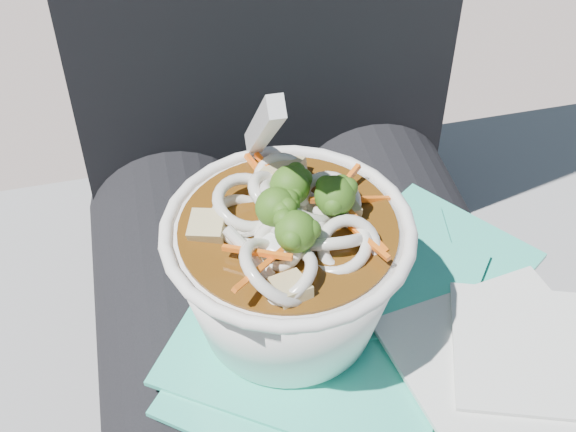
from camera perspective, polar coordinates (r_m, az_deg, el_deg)
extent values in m
cube|color=gray|center=(0.98, 0.01, -14.73)|extent=(1.01, 0.53, 0.43)
cylinder|color=black|center=(0.64, -5.99, -13.90)|extent=(0.16, 0.48, 0.16)
cylinder|color=black|center=(0.68, 11.10, -10.77)|extent=(0.16, 0.48, 0.16)
cube|color=#2FC5A6|center=(0.59, 4.86, -7.54)|extent=(0.23, 0.21, 0.00)
cube|color=#2FC5A6|center=(0.56, 3.74, -12.19)|extent=(0.21, 0.22, 0.00)
cube|color=#2FC5A6|center=(0.56, 0.42, -11.68)|extent=(0.20, 0.20, 0.00)
cube|color=#2FC5A6|center=(0.63, 9.84, -3.74)|extent=(0.19, 0.19, 0.00)
cube|color=#2FC5A6|center=(0.58, 2.30, -7.93)|extent=(0.26, 0.25, 0.00)
cube|color=#2FC5A6|center=(0.61, 4.09, -4.01)|extent=(0.19, 0.15, 0.00)
cube|color=#2FC5A6|center=(0.61, 7.67, -4.10)|extent=(0.15, 0.15, 0.00)
cube|color=silver|center=(0.57, 15.10, -10.17)|extent=(0.16, 0.16, 0.00)
cube|color=silver|center=(0.58, 16.98, -9.05)|extent=(0.14, 0.14, 0.00)
torus|color=white|center=(0.51, 0.00, -0.96)|extent=(0.17, 0.17, 0.01)
cylinder|color=#49290A|center=(0.51, 0.00, -1.20)|extent=(0.14, 0.14, 0.01)
torus|color=silver|center=(0.52, -1.12, 1.52)|extent=(0.05, 0.05, 0.03)
torus|color=silver|center=(0.51, 0.39, -0.15)|extent=(0.06, 0.05, 0.02)
torus|color=silver|center=(0.48, -0.28, -4.36)|extent=(0.05, 0.05, 0.04)
torus|color=silver|center=(0.52, -3.02, -0.42)|extent=(0.05, 0.05, 0.02)
torus|color=silver|center=(0.52, 2.85, 0.89)|extent=(0.05, 0.04, 0.04)
torus|color=silver|center=(0.50, 4.37, -2.21)|extent=(0.06, 0.05, 0.04)
torus|color=silver|center=(0.49, -0.67, -2.07)|extent=(0.04, 0.05, 0.04)
torus|color=silver|center=(0.54, -0.48, 2.59)|extent=(0.05, 0.04, 0.03)
torus|color=silver|center=(0.48, -0.84, -4.01)|extent=(0.06, 0.07, 0.05)
torus|color=silver|center=(0.53, -0.45, 1.52)|extent=(0.05, 0.06, 0.04)
torus|color=silver|center=(0.52, -2.82, 0.97)|extent=(0.07, 0.07, 0.02)
torus|color=silver|center=(0.50, 3.37, -2.16)|extent=(0.06, 0.06, 0.02)
torus|color=silver|center=(0.51, 3.07, -1.74)|extent=(0.06, 0.05, 0.05)
torus|color=silver|center=(0.52, 0.67, 1.00)|extent=(0.07, 0.07, 0.04)
cylinder|color=silver|center=(0.53, -0.57, 1.65)|extent=(0.03, 0.03, 0.01)
cylinder|color=silver|center=(0.52, 0.39, 1.53)|extent=(0.02, 0.03, 0.02)
cylinder|color=silver|center=(0.53, 0.59, 1.83)|extent=(0.03, 0.02, 0.02)
cylinder|color=silver|center=(0.52, 0.65, 1.07)|extent=(0.03, 0.02, 0.02)
cylinder|color=silver|center=(0.50, -1.66, -0.81)|extent=(0.04, 0.01, 0.02)
cylinder|color=silver|center=(0.49, -2.79, -2.65)|extent=(0.03, 0.04, 0.02)
cylinder|color=olive|center=(0.51, 3.30, 0.45)|extent=(0.01, 0.01, 0.02)
sphere|color=#245112|center=(0.50, 3.36, 1.43)|extent=(0.03, 0.03, 0.03)
sphere|color=#245112|center=(0.50, 3.24, 0.80)|extent=(0.01, 0.01, 0.01)
sphere|color=#245112|center=(0.51, 2.70, 2.18)|extent=(0.01, 0.01, 0.01)
sphere|color=#245112|center=(0.51, 3.82, 2.25)|extent=(0.01, 0.01, 0.01)
sphere|color=#245112|center=(0.51, 4.27, 2.04)|extent=(0.01, 0.01, 0.01)
cylinder|color=olive|center=(0.52, 0.14, 1.19)|extent=(0.01, 0.01, 0.02)
sphere|color=#245112|center=(0.51, 0.15, 2.17)|extent=(0.03, 0.03, 0.03)
sphere|color=#245112|center=(0.51, 1.03, 2.71)|extent=(0.01, 0.01, 0.01)
sphere|color=#245112|center=(0.50, 0.37, 1.58)|extent=(0.01, 0.01, 0.01)
sphere|color=#245112|center=(0.51, 0.56, 3.14)|extent=(0.01, 0.01, 0.01)
sphere|color=#245112|center=(0.51, 1.00, 2.60)|extent=(0.01, 0.01, 0.01)
cylinder|color=olive|center=(0.50, -0.84, -0.39)|extent=(0.01, 0.01, 0.02)
sphere|color=#245112|center=(0.50, -0.85, 0.60)|extent=(0.03, 0.03, 0.03)
sphere|color=#245112|center=(0.50, 0.13, 0.85)|extent=(0.01, 0.01, 0.01)
sphere|color=#245112|center=(0.49, -0.07, 0.59)|extent=(0.01, 0.01, 0.01)
sphere|color=#245112|center=(0.50, 0.05, 1.18)|extent=(0.01, 0.01, 0.01)
sphere|color=#245112|center=(0.49, -0.44, 0.34)|extent=(0.01, 0.01, 0.01)
cylinder|color=olive|center=(0.49, 0.56, -2.10)|extent=(0.01, 0.01, 0.02)
sphere|color=#245112|center=(0.48, 0.57, -1.11)|extent=(0.03, 0.03, 0.03)
sphere|color=#245112|center=(0.47, 0.31, -1.61)|extent=(0.01, 0.01, 0.01)
sphere|color=#245112|center=(0.48, 1.62, -0.98)|extent=(0.01, 0.01, 0.01)
sphere|color=#245112|center=(0.48, -0.28, -0.24)|extent=(0.01, 0.01, 0.01)
sphere|color=#245112|center=(0.48, -0.26, -0.25)|extent=(0.01, 0.01, 0.01)
cube|color=orange|center=(0.51, 5.03, -0.39)|extent=(0.03, 0.05, 0.02)
cube|color=orange|center=(0.50, 5.24, -1.39)|extent=(0.02, 0.05, 0.01)
cube|color=orange|center=(0.53, -0.86, 2.84)|extent=(0.02, 0.05, 0.00)
cube|color=orange|center=(0.53, 3.91, 2.19)|extent=(0.03, 0.03, 0.01)
cube|color=orange|center=(0.47, -1.87, -3.64)|extent=(0.04, 0.04, 0.02)
cube|color=orange|center=(0.48, -2.21, -2.60)|extent=(0.04, 0.02, 0.01)
cube|color=orange|center=(0.52, 4.44, 1.18)|extent=(0.06, 0.01, 0.02)
cube|color=orange|center=(0.54, -1.70, 2.76)|extent=(0.02, 0.04, 0.01)
cube|color=tan|center=(0.52, 3.85, 0.42)|extent=(0.02, 0.02, 0.01)
cube|color=tan|center=(0.54, -0.27, 3.09)|extent=(0.03, 0.04, 0.02)
cube|color=tan|center=(0.51, -5.69, -0.83)|extent=(0.03, 0.03, 0.02)
cube|color=tan|center=(0.47, 0.17, -5.30)|extent=(0.03, 0.03, 0.02)
ellipsoid|color=white|center=(0.50, -0.70, -1.41)|extent=(0.03, 0.04, 0.01)
cube|color=white|center=(0.50, -1.78, 6.32)|extent=(0.01, 0.10, 0.10)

